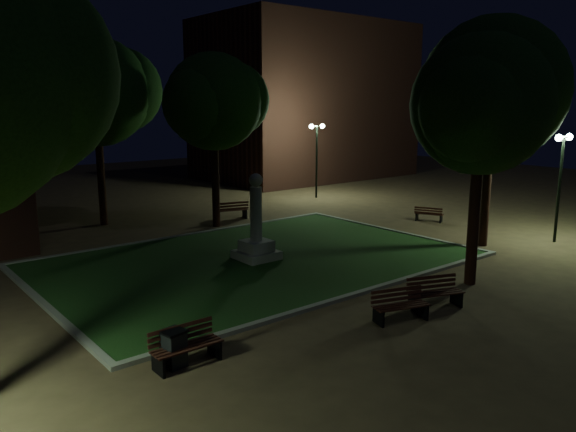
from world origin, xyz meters
name	(u,v)px	position (x,y,z in m)	size (l,w,h in m)	color
ground	(291,273)	(0.00, 0.00, 0.00)	(80.00, 80.00, 0.00)	#4F3B27
lawn	(257,260)	(0.00, 2.00, 0.04)	(15.00, 10.00, 0.08)	#1E4117
lawn_kerb	(257,259)	(0.00, 2.00, 0.06)	(15.40, 10.40, 0.12)	slate
monument	(256,236)	(0.00, 2.00, 0.96)	(1.40, 1.40, 3.20)	gray
building_far	(305,101)	(18.00, 20.00, 6.00)	(16.00, 10.00, 12.00)	#4B241B
tree_north_wl	(23,82)	(-5.75, 9.20, 6.58)	(5.27, 4.30, 8.75)	black
tree_north_er	(216,102)	(2.19, 8.11, 5.84)	(5.50, 4.49, 8.09)	black
tree_east	(495,90)	(8.74, -2.05, 6.28)	(7.03, 5.74, 9.15)	black
tree_se	(483,105)	(3.88, -4.60, 5.72)	(5.31, 4.33, 7.89)	black
tree_far_north	(98,92)	(-1.84, 11.85, 6.29)	(6.21, 5.07, 8.83)	black
lamppost_se	(561,167)	(11.50, -3.63, 3.17)	(1.18, 0.28, 4.54)	black
lamppost_ne	(317,147)	(11.41, 11.33, 3.17)	(1.18, 0.28, 4.55)	black
bench_near_left	(400,306)	(-0.48, -5.20, 0.40)	(1.64, 1.00, 0.85)	black
bench_near_right	(435,293)	(1.09, -5.17, 0.41)	(1.70, 1.10, 0.88)	black
bench_west_near	(186,347)	(-6.23, -3.87, 0.42)	(1.61, 0.57, 0.88)	black
bench_right_side	(429,215)	(10.83, 2.35, 0.35)	(1.00, 1.44, 0.75)	black
bench_far_side	(231,211)	(3.55, 9.03, 0.43)	(1.77, 0.99, 0.92)	black
trash_bin	(174,348)	(-6.49, -3.80, 0.43)	(0.57, 0.57, 0.85)	black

